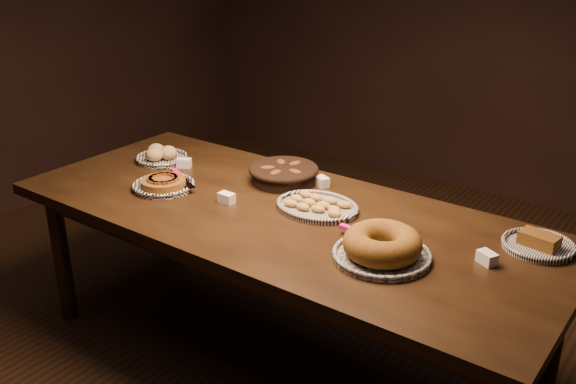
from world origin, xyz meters
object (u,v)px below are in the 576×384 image
Objects in this scene: madeleine_platter at (317,206)px; bundt_cake_plate at (382,247)px; apple_tart_plate at (164,184)px; buffet_table at (281,226)px.

madeleine_platter is 0.86× the size of bundt_cake_plate.
bundt_cake_plate is at bearing -0.27° from apple_tart_plate.
buffet_table is 0.60m from apple_tart_plate.
bundt_cake_plate reaches higher than apple_tart_plate.
buffet_table is at bearing 146.25° from bundt_cake_plate.
bundt_cake_plate is at bearing -4.12° from madeleine_platter.
madeleine_platter is (0.70, 0.22, -0.00)m from apple_tart_plate.
bundt_cake_plate is at bearing -12.13° from buffet_table.
madeleine_platter reaches higher than buffet_table.
madeleine_platter is at bearing 17.24° from apple_tart_plate.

